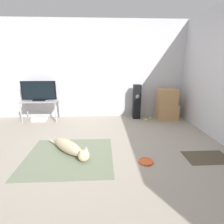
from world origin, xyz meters
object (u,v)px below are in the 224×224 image
object	(u,v)px
floor_speaker	(137,102)
tennis_ball_near_speaker	(150,118)
tv_stand	(40,103)
tv	(39,91)
dog	(70,148)
game_console	(40,119)
frisbee	(146,162)
cardboard_box_upper	(167,97)
tennis_ball_by_boxes	(146,120)
cardboard_box_lower	(166,111)

from	to	relation	value
floor_speaker	tennis_ball_near_speaker	bearing A→B (deg)	-22.59
tv_stand	tv	bearing A→B (deg)	90.00
dog	game_console	xyz separation A→B (m)	(-1.13, 1.82, -0.07)
frisbee	cardboard_box_upper	xyz separation A→B (m)	(1.04, 2.10, 0.60)
tv_stand	game_console	distance (m)	0.42
tennis_ball_near_speaker	game_console	bearing A→B (deg)	178.77
tv	cardboard_box_upper	bearing A→B (deg)	-0.68
frisbee	tennis_ball_near_speaker	bearing A→B (deg)	73.56
tennis_ball_by_boxes	floor_speaker	bearing A→B (deg)	130.24
frisbee	cardboard_box_upper	bearing A→B (deg)	63.64
dog	game_console	distance (m)	2.15
tennis_ball_near_speaker	floor_speaker	bearing A→B (deg)	157.41
cardboard_box_upper	tennis_ball_near_speaker	bearing A→B (deg)	-174.67
cardboard_box_upper	tv_stand	xyz separation A→B (m)	(-3.32, 0.04, -0.15)
cardboard_box_lower	tv	xyz separation A→B (m)	(-3.34, 0.03, 0.58)
frisbee	tennis_ball_by_boxes	distance (m)	2.02
dog	tennis_ball_near_speaker	size ratio (longest dim) A/B	12.49
floor_speaker	game_console	size ratio (longest dim) A/B	2.60
game_console	tennis_ball_by_boxes	bearing A→B (deg)	-3.38
floor_speaker	tv_stand	distance (m)	2.54
floor_speaker	tv	world-z (taller)	tv
cardboard_box_upper	tv_stand	bearing A→B (deg)	179.37
dog	tv_stand	size ratio (longest dim) A/B	0.91
dog	tv_stand	world-z (taller)	tv_stand
tennis_ball_by_boxes	tennis_ball_near_speaker	world-z (taller)	same
cardboard_box_upper	tennis_ball_by_boxes	world-z (taller)	cardboard_box_upper
tv	tennis_ball_by_boxes	distance (m)	2.85
dog	cardboard_box_upper	xyz separation A→B (m)	(2.25, 1.80, 0.49)
tv_stand	game_console	world-z (taller)	tv_stand
tennis_ball_by_boxes	game_console	distance (m)	2.81
frisbee	tv	size ratio (longest dim) A/B	0.26
cardboard_box_upper	game_console	world-z (taller)	cardboard_box_upper
dog	floor_speaker	bearing A→B (deg)	52.58
tv_stand	tennis_ball_near_speaker	xyz separation A→B (m)	(2.89, -0.08, -0.43)
floor_speaker	game_console	bearing A→B (deg)	-178.15
cardboard_box_upper	tv	size ratio (longest dim) A/B	0.54
tv_stand	frisbee	bearing A→B (deg)	-43.18
dog	cardboard_box_lower	distance (m)	2.90
tennis_ball_by_boxes	game_console	size ratio (longest dim) A/B	0.19
tv	tv_stand	bearing A→B (deg)	-90.00
tennis_ball_near_speaker	game_console	world-z (taller)	game_console
frisbee	tennis_ball_near_speaker	world-z (taller)	tennis_ball_near_speaker
dog	cardboard_box_upper	distance (m)	2.92
cardboard_box_upper	game_console	xyz separation A→B (m)	(-3.38, 0.02, -0.56)
tv_stand	tennis_ball_near_speaker	world-z (taller)	tv_stand
cardboard_box_upper	tv	world-z (taller)	tv
frisbee	cardboard_box_upper	world-z (taller)	cardboard_box_upper
cardboard_box_upper	tennis_ball_by_boxes	size ratio (longest dim) A/B	7.12
tv_stand	game_console	bearing A→B (deg)	-165.80
tv	game_console	world-z (taller)	tv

